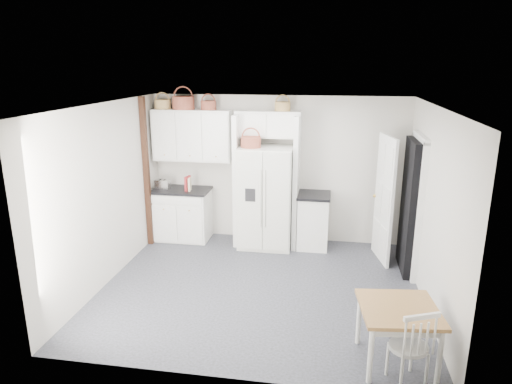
# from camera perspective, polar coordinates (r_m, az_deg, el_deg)

# --- Properties ---
(floor) EXTENTS (4.50, 4.50, 0.00)m
(floor) POSITION_cam_1_polar(r_m,az_deg,el_deg) (6.73, 0.52, -11.86)
(floor) COLOR #222326
(floor) RESTS_ON ground
(ceiling) EXTENTS (4.50, 4.50, 0.00)m
(ceiling) POSITION_cam_1_polar(r_m,az_deg,el_deg) (5.99, 0.58, 10.76)
(ceiling) COLOR white
(ceiling) RESTS_ON wall_back
(wall_back) EXTENTS (4.50, 0.00, 4.50)m
(wall_back) POSITION_cam_1_polar(r_m,az_deg,el_deg) (8.15, 2.71, 2.84)
(wall_back) COLOR beige
(wall_back) RESTS_ON floor
(wall_left) EXTENTS (0.00, 4.00, 4.00)m
(wall_left) POSITION_cam_1_polar(r_m,az_deg,el_deg) (6.93, -18.15, -0.28)
(wall_left) COLOR beige
(wall_left) RESTS_ON floor
(wall_right) EXTENTS (0.00, 4.00, 4.00)m
(wall_right) POSITION_cam_1_polar(r_m,az_deg,el_deg) (6.31, 21.18, -2.11)
(wall_right) COLOR beige
(wall_right) RESTS_ON floor
(refrigerator) EXTENTS (0.91, 0.74, 1.77)m
(refrigerator) POSITION_cam_1_polar(r_m,az_deg,el_deg) (7.91, 1.27, -0.65)
(refrigerator) COLOR silver
(refrigerator) RESTS_ON floor
(base_cab_left) EXTENTS (0.97, 0.62, 0.90)m
(base_cab_left) POSITION_cam_1_polar(r_m,az_deg,el_deg) (8.47, -9.14, -2.82)
(base_cab_left) COLOR white
(base_cab_left) RESTS_ON floor
(base_cab_right) EXTENTS (0.52, 0.63, 0.92)m
(base_cab_right) POSITION_cam_1_polar(r_m,az_deg,el_deg) (8.05, 7.15, -3.67)
(base_cab_right) COLOR white
(base_cab_right) RESTS_ON floor
(dining_table) EXTENTS (0.89, 0.89, 0.67)m
(dining_table) POSITION_cam_1_polar(r_m,az_deg,el_deg) (5.31, 17.18, -16.74)
(dining_table) COLOR brown
(dining_table) RESTS_ON floor
(windsor_chair) EXTENTS (0.50, 0.49, 0.81)m
(windsor_chair) POSITION_cam_1_polar(r_m,az_deg,el_deg) (5.03, 18.53, -17.86)
(windsor_chair) COLOR white
(windsor_chair) RESTS_ON floor
(counter_left) EXTENTS (1.02, 0.66, 0.04)m
(counter_left) POSITION_cam_1_polar(r_m,az_deg,el_deg) (8.33, -9.28, 0.25)
(counter_left) COLOR black
(counter_left) RESTS_ON base_cab_left
(counter_right) EXTENTS (0.56, 0.67, 0.04)m
(counter_right) POSITION_cam_1_polar(r_m,az_deg,el_deg) (7.91, 7.27, -0.39)
(counter_right) COLOR black
(counter_right) RESTS_ON base_cab_right
(toaster) EXTENTS (0.27, 0.16, 0.18)m
(toaster) POSITION_cam_1_polar(r_m,az_deg,el_deg) (8.33, -11.59, 0.92)
(toaster) COLOR silver
(toaster) RESTS_ON counter_left
(cookbook_red) EXTENTS (0.07, 0.18, 0.26)m
(cookbook_red) POSITION_cam_1_polar(r_m,az_deg,el_deg) (8.17, -8.52, 1.08)
(cookbook_red) COLOR #A52529
(cookbook_red) RESTS_ON counter_left
(cookbook_cream) EXTENTS (0.05, 0.16, 0.23)m
(cookbook_cream) POSITION_cam_1_polar(r_m,az_deg,el_deg) (8.16, -8.29, 0.98)
(cookbook_cream) COLOR beige
(cookbook_cream) RESTS_ON counter_left
(basket_upper_a) EXTENTS (0.29, 0.29, 0.16)m
(basket_upper_a) POSITION_cam_1_polar(r_m,az_deg,el_deg) (8.29, -11.59, 10.68)
(basket_upper_a) COLOR olive
(basket_upper_a) RESTS_ON upper_cabinet
(basket_upper_b) EXTENTS (0.38, 0.38, 0.23)m
(basket_upper_b) POSITION_cam_1_polar(r_m,az_deg,el_deg) (8.16, -9.06, 10.95)
(basket_upper_b) COLOR maroon
(basket_upper_b) RESTS_ON upper_cabinet
(basket_upper_c) EXTENTS (0.27, 0.27, 0.15)m
(basket_upper_c) POSITION_cam_1_polar(r_m,az_deg,el_deg) (8.04, -5.96, 10.73)
(basket_upper_c) COLOR maroon
(basket_upper_c) RESTS_ON upper_cabinet
(basket_bridge_b) EXTENTS (0.26, 0.26, 0.15)m
(basket_bridge_b) POSITION_cam_1_polar(r_m,az_deg,el_deg) (7.80, 3.33, 10.63)
(basket_bridge_b) COLOR olive
(basket_bridge_b) RESTS_ON bridge_cabinet
(basket_fridge_a) EXTENTS (0.34, 0.34, 0.18)m
(basket_fridge_a) POSITION_cam_1_polar(r_m,az_deg,el_deg) (7.64, -0.65, 6.26)
(basket_fridge_a) COLOR maroon
(basket_fridge_a) RESTS_ON refrigerator
(upper_cabinet) EXTENTS (1.40, 0.34, 0.90)m
(upper_cabinet) POSITION_cam_1_polar(r_m,az_deg,el_deg) (8.18, -7.94, 7.04)
(upper_cabinet) COLOR white
(upper_cabinet) RESTS_ON wall_back
(bridge_cabinet) EXTENTS (1.12, 0.34, 0.45)m
(bridge_cabinet) POSITION_cam_1_polar(r_m,az_deg,el_deg) (7.86, 1.54, 8.48)
(bridge_cabinet) COLOR white
(bridge_cabinet) RESTS_ON wall_back
(fridge_panel_left) EXTENTS (0.08, 0.60, 2.30)m
(fridge_panel_left) POSITION_cam_1_polar(r_m,az_deg,el_deg) (8.00, -2.26, 1.50)
(fridge_panel_left) COLOR white
(fridge_panel_left) RESTS_ON floor
(fridge_panel_right) EXTENTS (0.08, 0.60, 2.30)m
(fridge_panel_right) POSITION_cam_1_polar(r_m,az_deg,el_deg) (7.87, 5.04, 1.19)
(fridge_panel_right) COLOR white
(fridge_panel_right) RESTS_ON floor
(trim_post) EXTENTS (0.09, 0.09, 2.60)m
(trim_post) POSITION_cam_1_polar(r_m,az_deg,el_deg) (8.09, -13.53, 2.32)
(trim_post) COLOR black
(trim_post) RESTS_ON floor
(doorway_void) EXTENTS (0.18, 0.85, 2.05)m
(doorway_void) POSITION_cam_1_polar(r_m,az_deg,el_deg) (7.31, 18.78, -1.76)
(doorway_void) COLOR black
(doorway_void) RESTS_ON floor
(door_slab) EXTENTS (0.21, 0.79, 2.05)m
(door_slab) POSITION_cam_1_polar(r_m,az_deg,el_deg) (7.58, 15.72, -0.90)
(door_slab) COLOR white
(door_slab) RESTS_ON floor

